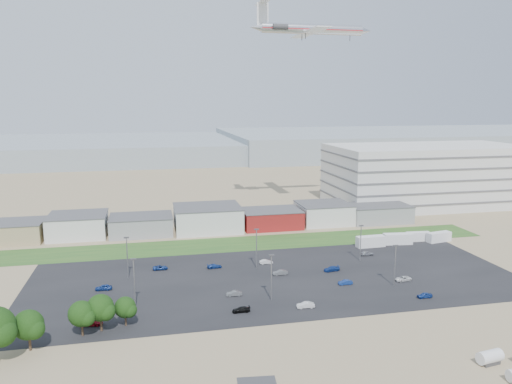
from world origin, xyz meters
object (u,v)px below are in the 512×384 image
object	(u,v)px
parked_car_5	(104,287)
parked_car_13	(306,305)
parked_car_4	(234,293)
parked_car_12	(332,269)
parked_car_2	(425,295)
storage_tank_nw	(490,357)
parked_car_6	(214,266)
parked_car_7	(280,272)
parked_car_11	(266,262)
parked_car_1	(345,282)
box_trailer_a	(371,241)
parked_car_10	(91,322)
parked_car_9	(160,268)
parked_car_8	(367,253)
parked_car_0	(403,279)
airliner	(312,29)
parked_car_3	(241,310)

from	to	relation	value
parked_car_5	parked_car_13	world-z (taller)	parked_car_5
parked_car_4	parked_car_12	xyz separation A→B (m)	(27.46, 11.05, 0.04)
parked_car_13	parked_car_2	bearing A→B (deg)	92.36
storage_tank_nw	parked_car_5	size ratio (longest dim) A/B	1.13
parked_car_5	parked_car_6	xyz separation A→B (m)	(27.23, 9.93, -0.09)
parked_car_7	parked_car_11	distance (m)	9.32
parked_car_1	parked_car_7	distance (m)	16.69
box_trailer_a	parked_car_5	xyz separation A→B (m)	(-75.79, -19.36, -0.99)
box_trailer_a	parked_car_11	bearing A→B (deg)	-167.77
storage_tank_nw	parked_car_2	bearing A→B (deg)	80.45
parked_car_10	parked_car_7	bearing A→B (deg)	-59.18
parked_car_6	parked_car_1	bearing A→B (deg)	-128.30
parked_car_5	parked_car_11	distance (m)	42.62
parked_car_5	parked_car_9	size ratio (longest dim) A/B	0.98
parked_car_8	parked_car_11	bearing A→B (deg)	91.56
parked_car_5	parked_car_7	xyz separation A→B (m)	(42.79, 1.25, -0.02)
storage_tank_nw	box_trailer_a	xyz separation A→B (m)	(10.12, 67.46, 0.35)
parked_car_4	parked_car_10	world-z (taller)	parked_car_10
parked_car_0	parked_car_10	bearing A→B (deg)	-85.91
airliner	parked_car_10	bearing A→B (deg)	-129.72
parked_car_0	parked_car_4	size ratio (longest dim) A/B	1.13
parked_car_3	parked_car_4	size ratio (longest dim) A/B	1.08
parked_car_1	parked_car_5	distance (m)	56.91
parked_car_1	parked_car_13	distance (m)	17.43
parked_car_4	parked_car_6	xyz separation A→B (m)	(-1.80, 19.83, -0.02)
parked_car_8	parked_car_10	bearing A→B (deg)	112.41
parked_car_1	parked_car_3	xyz separation A→B (m)	(-27.28, -10.25, -0.02)
airliner	parked_car_13	world-z (taller)	airliner
parked_car_0	parked_car_9	distance (m)	61.37
parked_car_0	parked_car_13	size ratio (longest dim) A/B	1.04
storage_tank_nw	box_trailer_a	bearing A→B (deg)	81.47
parked_car_8	parked_car_11	distance (m)	29.70
parked_car_8	parked_car_13	xyz separation A→B (m)	(-28.26, -31.10, -0.01)
parked_car_0	parked_car_10	xyz separation A→B (m)	(-71.85, -9.41, 0.11)
airliner	parked_car_11	size ratio (longest dim) A/B	13.75
parked_car_5	parked_car_13	distance (m)	47.04
parked_car_11	storage_tank_nw	bearing A→B (deg)	-157.66
parked_car_0	parked_car_4	world-z (taller)	parked_car_4
airliner	parked_car_12	xyz separation A→B (m)	(-17.22, -71.17, -69.39)
parked_car_6	parked_car_11	xyz separation A→B (m)	(14.08, 0.52, 0.02)
parked_car_2	parked_car_11	size ratio (longest dim) A/B	0.97
parked_car_8	airliner	bearing A→B (deg)	-2.92
parked_car_7	parked_car_11	xyz separation A→B (m)	(-1.48, 9.20, -0.04)
parked_car_6	parked_car_11	size ratio (longest dim) A/B	1.09
parked_car_3	parked_car_7	xyz separation A→B (m)	(13.82, 20.13, 0.08)
parked_car_0	parked_car_5	bearing A→B (deg)	-100.87
airliner	parked_car_7	world-z (taller)	airliner
parked_car_4	parked_car_11	distance (m)	23.77
box_trailer_a	parked_car_9	distance (m)	62.98
parked_car_3	parked_car_8	xyz separation A→B (m)	(42.02, 30.33, 0.08)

